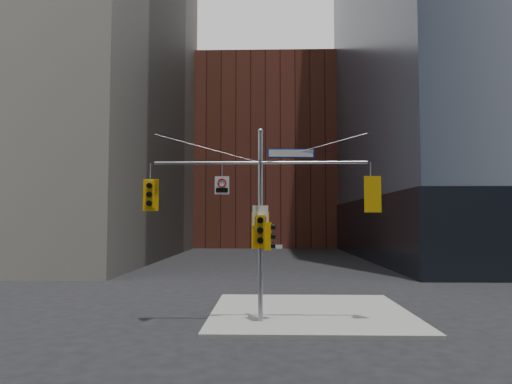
{
  "coord_description": "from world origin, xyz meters",
  "views": [
    {
      "loc": [
        0.26,
        -14.98,
        3.83
      ],
      "look_at": [
        -0.17,
        2.0,
        4.9
      ],
      "focal_mm": 32.0,
      "sensor_mm": 36.0,
      "label": 1
    }
  ],
  "objects_px": {
    "signal_assembly": "(260,205)",
    "traffic_light_west_arm": "(150,195)",
    "traffic_light_pole_front": "(260,230)",
    "traffic_light_east_arm": "(371,194)",
    "regulatory_sign_arm": "(222,185)",
    "street_sign_blade": "(291,153)",
    "traffic_light_pole_side": "(269,236)"
  },
  "relations": [
    {
      "from": "signal_assembly",
      "to": "traffic_light_east_arm",
      "type": "height_order",
      "value": "signal_assembly"
    },
    {
      "from": "signal_assembly",
      "to": "traffic_light_pole_side",
      "type": "distance_m",
      "value": 1.21
    },
    {
      "from": "signal_assembly",
      "to": "regulatory_sign_arm",
      "type": "height_order",
      "value": "signal_assembly"
    },
    {
      "from": "signal_assembly",
      "to": "street_sign_blade",
      "type": "xyz_separation_m",
      "value": [
        1.15,
        0.0,
        1.93
      ]
    },
    {
      "from": "traffic_light_pole_side",
      "to": "signal_assembly",
      "type": "bearing_deg",
      "value": 97.78
    },
    {
      "from": "street_sign_blade",
      "to": "regulatory_sign_arm",
      "type": "relative_size",
      "value": 2.6
    },
    {
      "from": "traffic_light_west_arm",
      "to": "traffic_light_pole_side",
      "type": "xyz_separation_m",
      "value": [
        4.47,
        -0.01,
        -1.54
      ]
    },
    {
      "from": "street_sign_blade",
      "to": "traffic_light_west_arm",
      "type": "bearing_deg",
      "value": 175.77
    },
    {
      "from": "traffic_light_pole_front",
      "to": "regulatory_sign_arm",
      "type": "height_order",
      "value": "regulatory_sign_arm"
    },
    {
      "from": "street_sign_blade",
      "to": "traffic_light_pole_side",
      "type": "bearing_deg",
      "value": 176.0
    },
    {
      "from": "signal_assembly",
      "to": "regulatory_sign_arm",
      "type": "relative_size",
      "value": 11.77
    },
    {
      "from": "traffic_light_west_arm",
      "to": "traffic_light_east_arm",
      "type": "height_order",
      "value": "traffic_light_east_arm"
    },
    {
      "from": "street_sign_blade",
      "to": "traffic_light_east_arm",
      "type": "bearing_deg",
      "value": -4.18
    },
    {
      "from": "traffic_light_east_arm",
      "to": "traffic_light_pole_side",
      "type": "bearing_deg",
      "value": -7.6
    },
    {
      "from": "traffic_light_west_arm",
      "to": "street_sign_blade",
      "type": "height_order",
      "value": "street_sign_blade"
    },
    {
      "from": "traffic_light_pole_side",
      "to": "street_sign_blade",
      "type": "distance_m",
      "value": 3.2
    },
    {
      "from": "traffic_light_west_arm",
      "to": "traffic_light_east_arm",
      "type": "relative_size",
      "value": 0.91
    },
    {
      "from": "traffic_light_pole_side",
      "to": "traffic_light_pole_front",
      "type": "relative_size",
      "value": 0.77
    },
    {
      "from": "signal_assembly",
      "to": "traffic_light_west_arm",
      "type": "height_order",
      "value": "signal_assembly"
    },
    {
      "from": "traffic_light_pole_side",
      "to": "regulatory_sign_arm",
      "type": "distance_m",
      "value": 2.6
    },
    {
      "from": "traffic_light_pole_front",
      "to": "regulatory_sign_arm",
      "type": "distance_m",
      "value": 2.23
    },
    {
      "from": "traffic_light_west_arm",
      "to": "traffic_light_pole_side",
      "type": "height_order",
      "value": "traffic_light_west_arm"
    },
    {
      "from": "signal_assembly",
      "to": "traffic_light_east_arm",
      "type": "relative_size",
      "value": 5.98
    },
    {
      "from": "signal_assembly",
      "to": "regulatory_sign_arm",
      "type": "bearing_deg",
      "value": -179.19
    },
    {
      "from": "signal_assembly",
      "to": "traffic_light_pole_front",
      "type": "distance_m",
      "value": 0.97
    },
    {
      "from": "traffic_light_west_arm",
      "to": "street_sign_blade",
      "type": "bearing_deg",
      "value": -4.92
    },
    {
      "from": "traffic_light_west_arm",
      "to": "traffic_light_pole_front",
      "type": "bearing_deg",
      "value": -8.67
    },
    {
      "from": "signal_assembly",
      "to": "traffic_light_east_arm",
      "type": "distance_m",
      "value": 4.12
    },
    {
      "from": "signal_assembly",
      "to": "street_sign_blade",
      "type": "distance_m",
      "value": 2.25
    },
    {
      "from": "traffic_light_pole_side",
      "to": "traffic_light_west_arm",
      "type": "bearing_deg",
      "value": 97.39
    },
    {
      "from": "traffic_light_pole_front",
      "to": "street_sign_blade",
      "type": "relative_size",
      "value": 0.76
    },
    {
      "from": "street_sign_blade",
      "to": "regulatory_sign_arm",
      "type": "bearing_deg",
      "value": 176.39
    }
  ]
}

